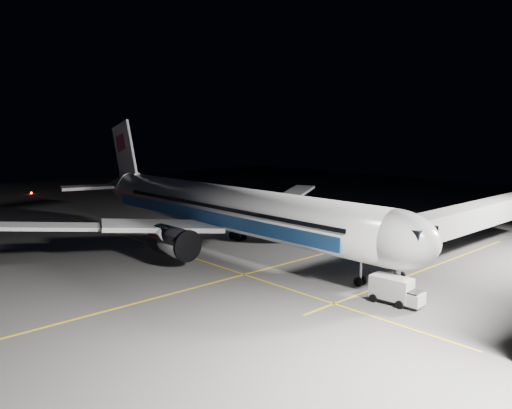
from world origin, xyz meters
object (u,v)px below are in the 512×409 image
object	(u,v)px
safety_cone_a	(251,239)
safety_cone_b	(316,234)
jet_bridge	(462,219)
safety_cone_c	(287,228)
service_truck	(396,290)
baggage_tug	(244,221)
airliner	(222,208)

from	to	relation	value
safety_cone_a	safety_cone_b	world-z (taller)	safety_cone_b
jet_bridge	safety_cone_b	size ratio (longest dim) A/B	52.84
safety_cone_b	safety_cone_c	xyz separation A→B (m)	(-5.76, 0.00, -0.02)
service_truck	safety_cone_b	world-z (taller)	service_truck
baggage_tug	safety_cone_b	xyz separation A→B (m)	(12.36, 2.85, -0.52)
safety_cone_a	service_truck	bearing A→B (deg)	-14.86
baggage_tug	safety_cone_b	distance (m)	12.70
jet_bridge	airliner	bearing A→B (deg)	-141.96
service_truck	safety_cone_a	world-z (taller)	service_truck
airliner	safety_cone_a	distance (m)	7.14
safety_cone_c	jet_bridge	bearing A→B (deg)	9.26
safety_cone_a	safety_cone_b	distance (m)	9.76
jet_bridge	service_truck	distance (m)	20.61
service_truck	safety_cone_c	xyz separation A→B (m)	(-28.53, 15.96, -0.95)
safety_cone_b	safety_cone_a	bearing A→B (deg)	-115.76
airliner	jet_bridge	distance (m)	29.31
safety_cone_a	airliner	bearing A→B (deg)	-86.78
safety_cone_c	safety_cone_b	bearing A→B (deg)	0.00
service_truck	safety_cone_b	size ratio (longest dim) A/B	7.33
airliner	safety_cone_b	distance (m)	15.33
airliner	safety_cone_a	world-z (taller)	airliner
baggage_tug	safety_cone_b	world-z (taller)	baggage_tug
airliner	safety_cone_c	distance (m)	14.93
airliner	safety_cone_b	xyz separation A→B (m)	(3.95, 14.00, -4.84)
service_truck	safety_cone_a	size ratio (longest dim) A/B	8.28
safety_cone_b	safety_cone_c	world-z (taller)	safety_cone_b
baggage_tug	airliner	bearing A→B (deg)	-44.07
safety_cone_b	safety_cone_c	size ratio (longest dim) A/B	1.05
jet_bridge	safety_cone_c	xyz separation A→B (m)	(-24.89, -4.06, -4.27)
safety_cone_a	safety_cone_b	bearing A→B (deg)	64.24
jet_bridge	baggage_tug	distance (m)	32.46
safety_cone_a	baggage_tug	bearing A→B (deg)	143.82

